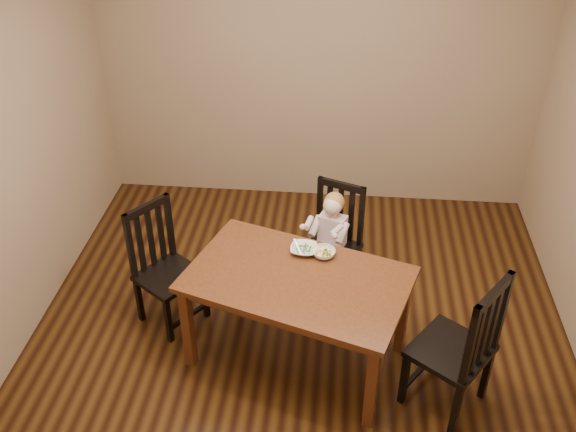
# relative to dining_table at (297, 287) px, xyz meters

# --- Properties ---
(room) EXTENTS (4.01, 4.01, 2.71)m
(room) POSITION_rel_dining_table_xyz_m (0.00, 0.22, 0.71)
(room) COLOR #462A0E
(room) RESTS_ON ground
(dining_table) EXTENTS (1.65, 1.28, 0.72)m
(dining_table) POSITION_rel_dining_table_xyz_m (0.00, 0.00, 0.00)
(dining_table) COLOR #442510
(dining_table) RESTS_ON room
(chair_child) EXTENTS (0.51, 0.50, 0.94)m
(chair_child) POSITION_rel_dining_table_xyz_m (0.22, 0.78, -0.19)
(chair_child) COLOR black
(chair_child) RESTS_ON room
(chair_left) EXTENTS (0.57, 0.57, 0.97)m
(chair_left) POSITION_rel_dining_table_xyz_m (-1.01, 0.33, -0.17)
(chair_left) COLOR black
(chair_left) RESTS_ON room
(chair_right) EXTENTS (0.63, 0.63, 1.07)m
(chair_right) POSITION_rel_dining_table_xyz_m (1.05, -0.34, -0.13)
(chair_right) COLOR black
(chair_right) RESTS_ON room
(toddler) EXTENTS (0.37, 0.41, 0.47)m
(toddler) POSITION_rel_dining_table_xyz_m (0.20, 0.74, -0.07)
(toddler) COLOR white
(toddler) RESTS_ON chair_child
(bowl_peas) EXTENTS (0.20, 0.20, 0.05)m
(bowl_peas) POSITION_rel_dining_table_xyz_m (0.02, 0.28, 0.11)
(bowl_peas) COLOR white
(bowl_peas) RESTS_ON dining_table
(bowl_veg) EXTENTS (0.21, 0.21, 0.05)m
(bowl_veg) POSITION_rel_dining_table_xyz_m (0.16, 0.25, 0.11)
(bowl_veg) COLOR white
(bowl_veg) RESTS_ON dining_table
(fork) EXTENTS (0.07, 0.12, 0.05)m
(fork) POSITION_rel_dining_table_xyz_m (-0.02, 0.27, 0.13)
(fork) COLOR silver
(fork) RESTS_ON bowl_peas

